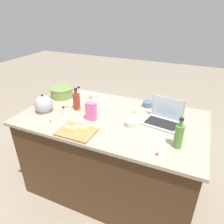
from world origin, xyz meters
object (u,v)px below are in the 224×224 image
mixing_bowl_large (62,92)px  candy_bag (91,111)px  ramekin_wide (94,96)px  ramekin_small (148,104)px  bottle_vinegar (79,97)px  cutting_board (77,132)px  laptop (164,118)px  butter_stick_right (71,129)px  bottle_olive (179,136)px  bottle_soy (77,101)px  kettle (44,104)px  ramekin_medium (131,124)px  butter_stick_left (81,129)px  kitchen_timer (64,111)px

mixing_bowl_large → candy_bag: size_ratio=1.55×
ramekin_wide → ramekin_small: bearing=-176.3°
bottle_vinegar → cutting_board: (-0.27, 0.50, -0.07)m
ramekin_small → ramekin_wide: 0.62m
laptop → butter_stick_right: 0.83m
butter_stick_right → bottle_olive: bearing=-169.0°
bottle_soy → bottle_olive: size_ratio=0.91×
bottle_vinegar → candy_bag: (-0.28, 0.25, 0.01)m
mixing_bowl_large → bottle_soy: bottle_soy is taller
kettle → cutting_board: (-0.50, 0.20, -0.07)m
mixing_bowl_large → ramekin_medium: size_ratio=2.71×
bottle_olive → kettle: bearing=-2.6°
bottle_vinegar → bottle_olive: size_ratio=0.80×
ramekin_small → butter_stick_right: bearing=58.9°
bottle_olive → candy_bag: size_ratio=1.44×
butter_stick_left → ramekin_wide: size_ratio=1.07×
bottle_soy → candy_bag: bottle_soy is taller
kettle → candy_bag: kettle is taller
bottle_vinegar → butter_stick_left: bearing=122.8°
bottle_soy → ramekin_small: bottle_soy is taller
butter_stick_right → kitchen_timer: bearing=-45.9°
kitchen_timer → ramekin_medium: bearing=-176.1°
laptop → butter_stick_left: bearing=36.0°
butter_stick_left → ramekin_medium: bearing=-143.0°
bottle_soy → ramekin_medium: (-0.62, 0.10, -0.07)m
cutting_board → butter_stick_left: 0.05m
ramekin_medium → kitchen_timer: 0.68m
bottle_olive → butter_stick_left: bottle_olive is taller
bottle_olive → candy_bag: bearing=-8.0°
laptop → ramekin_medium: laptop is taller
cutting_board → ramekin_small: 0.84m
butter_stick_right → ramekin_wide: butter_stick_right is taller
laptop → bottle_soy: bottle_soy is taller
kettle → kitchen_timer: 0.22m
mixing_bowl_large → bottle_olive: bottle_olive is taller
laptop → bottle_olive: (-0.17, 0.32, 0.05)m
bottle_vinegar → bottle_soy: (-0.04, 0.12, 0.01)m
mixing_bowl_large → ramekin_small: bearing=-171.3°
bottle_vinegar → candy_bag: 0.37m
bottle_soy → butter_stick_left: bottle_soy is taller
laptop → cutting_board: (0.63, 0.46, -0.04)m
butter_stick_right → ramekin_wide: size_ratio=1.07×
bottle_vinegar → butter_stick_left: (-0.31, 0.48, -0.04)m
butter_stick_left → ramekin_small: same height
butter_stick_right → kitchen_timer: (0.25, -0.26, -0.00)m
cutting_board → ramekin_medium: size_ratio=3.16×
bottle_vinegar → ramekin_wide: 0.21m
bottle_vinegar → cutting_board: bearing=118.8°
kettle → ramekin_small: (-0.92, -0.53, -0.05)m
bottle_olive → ramekin_medium: 0.45m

